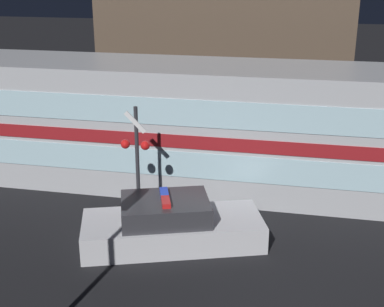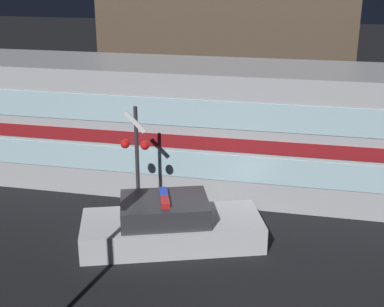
# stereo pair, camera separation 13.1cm
# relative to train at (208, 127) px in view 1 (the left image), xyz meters

# --- Properties ---
(train) EXTENTS (19.62, 3.15, 3.82)m
(train) POSITION_rel_train_xyz_m (0.00, 0.00, 0.00)
(train) COLOR #B7BABF
(train) RESTS_ON ground_plane
(police_car) EXTENTS (4.78, 3.12, 1.32)m
(police_car) POSITION_rel_train_xyz_m (-0.20, -3.91, -1.42)
(police_car) COLOR silver
(police_car) RESTS_ON ground_plane
(crossing_signal_far) EXTENTS (0.78, 0.30, 3.23)m
(crossing_signal_far) POSITION_rel_train_xyz_m (-1.32, -3.03, 0.04)
(crossing_signal_far) COLOR #2D2D33
(crossing_signal_far) RESTS_ON ground_plane
(building_left) EXTENTS (10.65, 4.21, 10.15)m
(building_left) POSITION_rel_train_xyz_m (-0.68, 8.17, 3.16)
(building_left) COLOR brown
(building_left) RESTS_ON ground_plane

